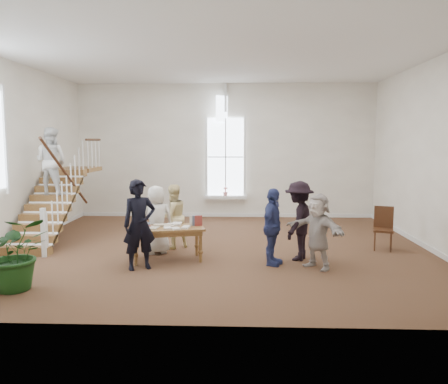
{
  "coord_description": "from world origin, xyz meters",
  "views": [
    {
      "loc": [
        0.51,
        -10.32,
        2.56
      ],
      "look_at": [
        0.1,
        0.4,
        1.32
      ],
      "focal_mm": 35.0,
      "sensor_mm": 36.0,
      "label": 1
    }
  ],
  "objects_px": {
    "library_table": "(167,231)",
    "woman_cluster_a": "(272,227)",
    "woman_cluster_b": "(299,221)",
    "side_chair": "(383,225)",
    "person_yellow": "(173,217)",
    "elderly_woman": "(156,220)",
    "floor_plant": "(16,253)",
    "police_officer": "(139,225)",
    "woman_cluster_c": "(318,231)"
  },
  "relations": [
    {
      "from": "elderly_woman",
      "to": "woman_cluster_c",
      "type": "relative_size",
      "value": 1.03
    },
    {
      "from": "library_table",
      "to": "woman_cluster_b",
      "type": "bearing_deg",
      "value": -10.07
    },
    {
      "from": "woman_cluster_b",
      "to": "floor_plant",
      "type": "bearing_deg",
      "value": -43.22
    },
    {
      "from": "woman_cluster_b",
      "to": "elderly_woman",
      "type": "bearing_deg",
      "value": -73.36
    },
    {
      "from": "floor_plant",
      "to": "library_table",
      "type": "bearing_deg",
      "value": 40.79
    },
    {
      "from": "floor_plant",
      "to": "person_yellow",
      "type": "bearing_deg",
      "value": 53.74
    },
    {
      "from": "library_table",
      "to": "police_officer",
      "type": "xyz_separation_m",
      "value": [
        -0.44,
        -0.65,
        0.26
      ]
    },
    {
      "from": "elderly_woman",
      "to": "floor_plant",
      "type": "height_order",
      "value": "elderly_woman"
    },
    {
      "from": "woman_cluster_a",
      "to": "side_chair",
      "type": "height_order",
      "value": "woman_cluster_a"
    },
    {
      "from": "floor_plant",
      "to": "side_chair",
      "type": "xyz_separation_m",
      "value": [
        7.29,
        3.16,
        -0.07
      ]
    },
    {
      "from": "library_table",
      "to": "floor_plant",
      "type": "xyz_separation_m",
      "value": [
        -2.29,
        -1.97,
        0.0
      ]
    },
    {
      "from": "person_yellow",
      "to": "police_officer",
      "type": "bearing_deg",
      "value": 39.32
    },
    {
      "from": "woman_cluster_a",
      "to": "woman_cluster_b",
      "type": "xyz_separation_m",
      "value": [
        0.6,
        0.45,
        0.06
      ]
    },
    {
      "from": "police_officer",
      "to": "woman_cluster_b",
      "type": "relative_size",
      "value": 1.06
    },
    {
      "from": "elderly_woman",
      "to": "side_chair",
      "type": "xyz_separation_m",
      "value": [
        5.34,
        0.59,
        -0.21
      ]
    },
    {
      "from": "floor_plant",
      "to": "side_chair",
      "type": "distance_m",
      "value": 7.94
    },
    {
      "from": "police_officer",
      "to": "woman_cluster_a",
      "type": "distance_m",
      "value": 2.72
    },
    {
      "from": "side_chair",
      "to": "person_yellow",
      "type": "bearing_deg",
      "value": -161.58
    },
    {
      "from": "person_yellow",
      "to": "woman_cluster_a",
      "type": "distance_m",
      "value": 2.67
    },
    {
      "from": "woman_cluster_b",
      "to": "woman_cluster_a",
      "type": "bearing_deg",
      "value": -29.1
    },
    {
      "from": "library_table",
      "to": "person_yellow",
      "type": "bearing_deg",
      "value": 78.15
    },
    {
      "from": "police_officer",
      "to": "woman_cluster_c",
      "type": "distance_m",
      "value": 3.6
    },
    {
      "from": "police_officer",
      "to": "side_chair",
      "type": "distance_m",
      "value": 5.75
    },
    {
      "from": "woman_cluster_c",
      "to": "floor_plant",
      "type": "bearing_deg",
      "value": -115.73
    },
    {
      "from": "elderly_woman",
      "to": "woman_cluster_a",
      "type": "distance_m",
      "value": 2.73
    },
    {
      "from": "library_table",
      "to": "police_officer",
      "type": "height_order",
      "value": "police_officer"
    },
    {
      "from": "woman_cluster_a",
      "to": "side_chair",
      "type": "xyz_separation_m",
      "value": [
        2.75,
        1.45,
        -0.23
      ]
    },
    {
      "from": "person_yellow",
      "to": "woman_cluster_c",
      "type": "xyz_separation_m",
      "value": [
        3.19,
        -1.56,
        -0.01
      ]
    },
    {
      "from": "person_yellow",
      "to": "floor_plant",
      "type": "height_order",
      "value": "person_yellow"
    },
    {
      "from": "library_table",
      "to": "woman_cluster_a",
      "type": "relative_size",
      "value": 1.05
    },
    {
      "from": "elderly_woman",
      "to": "side_chair",
      "type": "bearing_deg",
      "value": 161.71
    },
    {
      "from": "woman_cluster_b",
      "to": "side_chair",
      "type": "relative_size",
      "value": 1.68
    },
    {
      "from": "police_officer",
      "to": "woman_cluster_a",
      "type": "height_order",
      "value": "police_officer"
    },
    {
      "from": "woman_cluster_c",
      "to": "floor_plant",
      "type": "height_order",
      "value": "woman_cluster_c"
    },
    {
      "from": "library_table",
      "to": "police_officer",
      "type": "distance_m",
      "value": 0.83
    },
    {
      "from": "floor_plant",
      "to": "side_chair",
      "type": "height_order",
      "value": "floor_plant"
    },
    {
      "from": "person_yellow",
      "to": "woman_cluster_a",
      "type": "relative_size",
      "value": 0.96
    },
    {
      "from": "side_chair",
      "to": "floor_plant",
      "type": "bearing_deg",
      "value": -139.15
    },
    {
      "from": "police_officer",
      "to": "person_yellow",
      "type": "xyz_separation_m",
      "value": [
        0.4,
        1.75,
        -0.14
      ]
    },
    {
      "from": "library_table",
      "to": "side_chair",
      "type": "relative_size",
      "value": 1.65
    },
    {
      "from": "person_yellow",
      "to": "side_chair",
      "type": "bearing_deg",
      "value": 143.19
    },
    {
      "from": "woman_cluster_a",
      "to": "floor_plant",
      "type": "height_order",
      "value": "woman_cluster_a"
    },
    {
      "from": "person_yellow",
      "to": "floor_plant",
      "type": "distance_m",
      "value": 3.81
    },
    {
      "from": "library_table",
      "to": "woman_cluster_a",
      "type": "height_order",
      "value": "woman_cluster_a"
    },
    {
      "from": "woman_cluster_a",
      "to": "woman_cluster_b",
      "type": "bearing_deg",
      "value": -31.89
    },
    {
      "from": "library_table",
      "to": "side_chair",
      "type": "xyz_separation_m",
      "value": [
        5.0,
        1.18,
        -0.07
      ]
    },
    {
      "from": "elderly_woman",
      "to": "woman_cluster_b",
      "type": "relative_size",
      "value": 0.91
    },
    {
      "from": "library_table",
      "to": "woman_cluster_a",
      "type": "bearing_deg",
      "value": -20.5
    },
    {
      "from": "elderly_woman",
      "to": "floor_plant",
      "type": "bearing_deg",
      "value": 28.22
    },
    {
      "from": "library_table",
      "to": "side_chair",
      "type": "bearing_deg",
      "value": -0.41
    }
  ]
}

